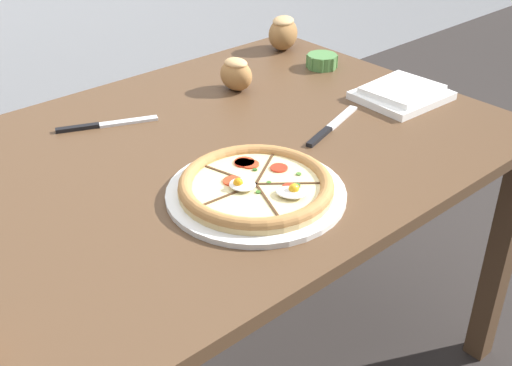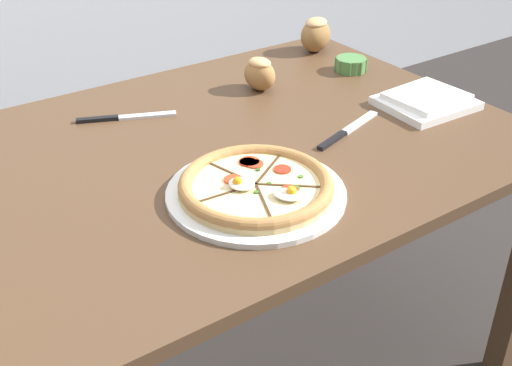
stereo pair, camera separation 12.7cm
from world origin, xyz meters
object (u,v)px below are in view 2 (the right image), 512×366
at_px(dining_table, 206,183).
at_px(pizza, 256,188).
at_px(knife_main, 125,117).
at_px(ramekin_bowl, 351,64).
at_px(bread_piece_mid, 316,34).
at_px(knife_spare, 348,130).
at_px(bread_piece_far, 260,73).
at_px(napkin_folded, 426,101).

bearing_deg(dining_table, pizza, -93.91).
height_order(dining_table, knife_main, knife_main).
distance_m(ramekin_bowl, bread_piece_mid, 0.20).
xyz_separation_m(bread_piece_mid, knife_spare, (-0.30, -0.49, -0.05)).
bearing_deg(bread_piece_mid, bread_piece_far, -154.35).
xyz_separation_m(ramekin_bowl, bread_piece_mid, (0.02, 0.19, 0.03)).
height_order(knife_main, knife_spare, same).
distance_m(dining_table, bread_piece_far, 0.40).
xyz_separation_m(bread_piece_far, knife_main, (-0.38, 0.04, -0.04)).
xyz_separation_m(pizza, ramekin_bowl, (0.62, 0.41, 0.00)).
height_order(dining_table, napkin_folded, napkin_folded).
bearing_deg(bread_piece_mid, knife_spare, -121.36).
bearing_deg(bread_piece_far, pizza, -125.73).
bearing_deg(ramekin_bowl, knife_main, 173.65).
xyz_separation_m(dining_table, ramekin_bowl, (0.60, 0.18, 0.11)).
distance_m(knife_main, knife_spare, 0.55).
relative_size(ramekin_bowl, knife_main, 0.40).
distance_m(pizza, napkin_folded, 0.62).
distance_m(napkin_folded, bread_piece_mid, 0.50).
bearing_deg(ramekin_bowl, napkin_folded, -91.82).
distance_m(pizza, knife_spare, 0.36).
bearing_deg(pizza, ramekin_bowl, 33.35).
xyz_separation_m(dining_table, napkin_folded, (0.59, -0.12, 0.10)).
distance_m(bread_piece_mid, knife_spare, 0.57).
bearing_deg(bread_piece_mid, dining_table, -149.23).
distance_m(dining_table, bread_piece_mid, 0.74).
height_order(pizza, knife_main, pizza).
bearing_deg(pizza, napkin_folded, 9.92).
bearing_deg(ramekin_bowl, bread_piece_mid, 82.82).
bearing_deg(bread_piece_far, ramekin_bowl, -7.52).
xyz_separation_m(bread_piece_mid, bread_piece_far, (-0.32, -0.15, -0.01)).
height_order(pizza, bread_piece_far, bread_piece_far).
bearing_deg(napkin_folded, bread_piece_far, 130.28).
relative_size(napkin_folded, bread_piece_mid, 1.59).
distance_m(pizza, ramekin_bowl, 0.74).
distance_m(napkin_folded, knife_spare, 0.26).
xyz_separation_m(pizza, bread_piece_far, (0.32, 0.45, 0.03)).
xyz_separation_m(bread_piece_far, knife_spare, (0.02, -0.33, -0.04)).
bearing_deg(bread_piece_mid, knife_main, -170.52).
relative_size(bread_piece_mid, knife_spare, 0.59).
height_order(bread_piece_mid, knife_spare, bread_piece_mid).
bearing_deg(bread_piece_mid, ramekin_bowl, -97.18).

